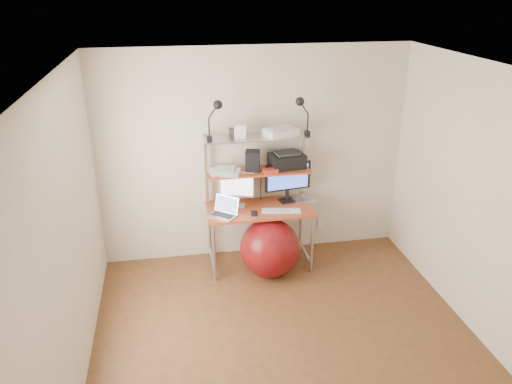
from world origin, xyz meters
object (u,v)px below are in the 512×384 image
monitor_silver (236,187)px  laptop (225,211)px  printer (287,160)px  exercise_ball (270,248)px  monitor_black (288,179)px

monitor_silver → laptop: 0.33m
laptop → printer: size_ratio=0.89×
printer → exercise_ball: bearing=-132.3°
printer → laptop: bearing=-168.5°
monitor_black → printer: bearing=129.2°
printer → exercise_ball: 1.02m
monitor_black → printer: (-0.01, 0.01, 0.22)m
printer → monitor_black: bearing=-50.9°
monitor_silver → printer: bearing=21.9°
monitor_black → printer: size_ratio=1.30×
monitor_silver → exercise_ball: (0.32, -0.34, -0.64)m
monitor_silver → laptop: (-0.16, -0.21, -0.19)m
monitor_black → monitor_silver: bearing=176.0°
monitor_silver → exercise_ball: bearing=-29.6°
exercise_ball → monitor_black: bearing=53.3°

